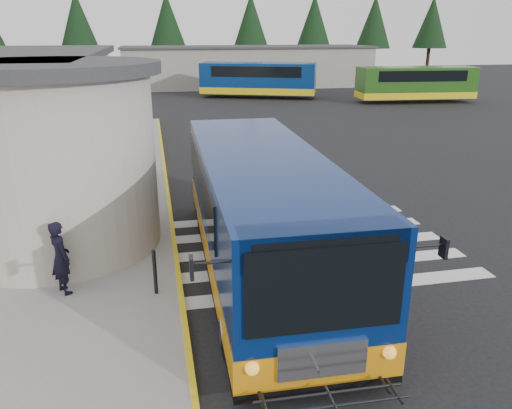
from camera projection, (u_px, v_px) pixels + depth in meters
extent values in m
plane|color=black|center=(314.00, 235.00, 14.63)|extent=(140.00, 140.00, 0.00)
cube|color=gray|center=(18.00, 208.00, 16.58)|extent=(10.00, 34.00, 0.15)
cube|color=yellow|center=(168.00, 199.00, 17.53)|extent=(0.12, 34.00, 0.16)
cylinder|color=#BCAF9F|center=(54.00, 163.00, 12.96)|extent=(5.20, 5.20, 4.50)
cylinder|color=#38383A|center=(41.00, 68.00, 12.18)|extent=(5.80, 5.80, 0.30)
cube|color=black|center=(96.00, 163.00, 17.60)|extent=(0.08, 1.20, 2.20)
cube|color=#38383A|center=(106.00, 126.00, 17.27)|extent=(1.20, 1.80, 0.12)
cube|color=silver|center=(336.00, 288.00, 11.57)|extent=(8.00, 0.55, 0.01)
cube|color=silver|center=(319.00, 266.00, 12.68)|extent=(8.00, 0.55, 0.01)
cube|color=silver|center=(305.00, 247.00, 13.79)|extent=(8.00, 0.55, 0.01)
cube|color=silver|center=(293.00, 231.00, 14.90)|extent=(8.00, 0.55, 0.01)
cube|color=silver|center=(283.00, 217.00, 16.01)|extent=(8.00, 0.55, 0.01)
cube|color=gray|center=(247.00, 67.00, 53.98)|extent=(26.00, 8.00, 4.00)
cube|color=#38383A|center=(247.00, 47.00, 53.29)|extent=(26.40, 8.40, 0.20)
cylinder|color=black|center=(83.00, 67.00, 57.99)|extent=(0.44, 0.44, 3.60)
cone|color=black|center=(77.00, 21.00, 56.35)|extent=(4.40, 4.40, 6.40)
cylinder|color=black|center=(169.00, 65.00, 59.91)|extent=(0.44, 0.44, 3.60)
cone|color=black|center=(167.00, 21.00, 58.27)|extent=(4.40, 4.40, 6.40)
cylinder|color=black|center=(251.00, 64.00, 61.82)|extent=(0.44, 0.44, 3.60)
cone|color=black|center=(251.00, 21.00, 60.18)|extent=(4.40, 4.40, 6.40)
cylinder|color=black|center=(313.00, 64.00, 63.36)|extent=(0.44, 0.44, 3.60)
cone|color=black|center=(314.00, 22.00, 61.72)|extent=(4.40, 4.40, 6.40)
cylinder|color=black|center=(371.00, 63.00, 64.89)|extent=(0.44, 0.44, 3.60)
cone|color=black|center=(374.00, 22.00, 63.25)|extent=(4.40, 4.40, 6.40)
cylinder|color=black|center=(427.00, 62.00, 66.43)|extent=(0.44, 0.44, 3.60)
cone|color=black|center=(432.00, 22.00, 64.79)|extent=(4.40, 4.40, 6.40)
cube|color=navy|center=(261.00, 206.00, 11.87)|extent=(2.95, 9.82, 2.55)
cube|color=orange|center=(261.00, 243.00, 12.19)|extent=(2.98, 9.85, 0.61)
cube|color=black|center=(261.00, 257.00, 12.30)|extent=(2.97, 9.84, 0.24)
cube|color=black|center=(326.00, 290.00, 7.18)|extent=(2.39, 0.12, 1.36)
cube|color=silver|center=(322.00, 360.00, 7.56)|extent=(1.41, 0.10, 0.60)
cube|color=black|center=(200.00, 178.00, 12.27)|extent=(0.22, 7.16, 0.98)
cube|color=black|center=(308.00, 173.00, 12.74)|extent=(0.22, 7.16, 0.98)
cylinder|color=black|center=(231.00, 330.00, 9.03)|extent=(0.35, 1.05, 1.04)
cylinder|color=black|center=(355.00, 317.00, 9.44)|extent=(0.35, 1.05, 1.04)
cylinder|color=black|center=(204.00, 215.00, 14.68)|extent=(0.35, 1.05, 1.04)
cylinder|color=black|center=(282.00, 210.00, 15.08)|extent=(0.35, 1.05, 1.04)
cube|color=black|center=(191.00, 268.00, 6.89)|extent=(0.06, 0.20, 0.33)
cube|color=black|center=(444.00, 248.00, 7.53)|extent=(0.06, 0.20, 0.33)
imported|color=black|center=(60.00, 258.00, 10.84)|extent=(0.67, 0.73, 1.67)
imported|color=black|center=(67.00, 219.00, 13.03)|extent=(1.00, 1.04, 1.68)
cylinder|color=black|center=(155.00, 272.00, 10.89)|extent=(0.09, 0.09, 1.04)
cube|color=navy|center=(258.00, 78.00, 44.39)|extent=(10.45, 6.24, 2.59)
cube|color=yellow|center=(258.00, 90.00, 44.74)|extent=(10.50, 6.28, 0.56)
cube|color=black|center=(258.00, 71.00, 44.19)|extent=(8.37, 5.49, 0.90)
cube|color=#235115|center=(416.00, 82.00, 41.55)|extent=(9.81, 3.45, 2.46)
cube|color=yellow|center=(415.00, 94.00, 41.87)|extent=(9.84, 3.48, 0.53)
cube|color=black|center=(417.00, 75.00, 41.35)|extent=(7.68, 3.33, 0.86)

